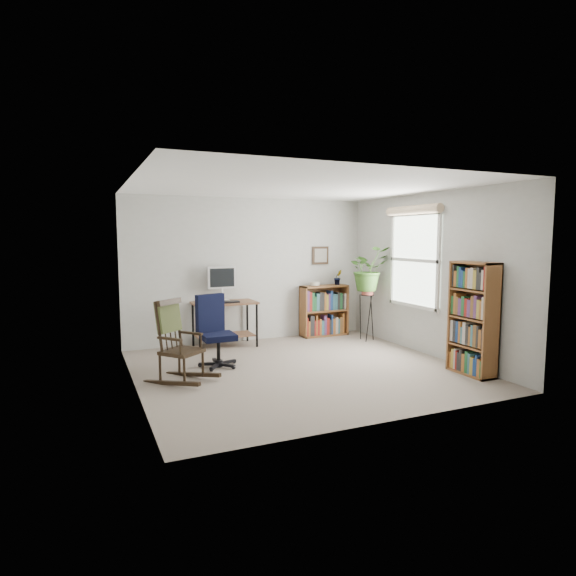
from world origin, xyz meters
name	(u,v)px	position (x,y,z in m)	size (l,w,h in m)	color
floor	(300,369)	(0.00, 0.00, 0.00)	(4.20, 4.00, 0.00)	gray
ceiling	(300,186)	(0.00, 0.00, 2.40)	(4.20, 4.00, 0.00)	white
wall_back	(250,270)	(0.00, 2.00, 1.20)	(4.20, 0.00, 2.40)	#B8B9B4
wall_front	(391,297)	(0.00, -2.00, 1.20)	(4.20, 0.00, 2.40)	#B8B9B4
wall_left	(133,286)	(-2.10, 0.00, 1.20)	(0.00, 4.00, 2.40)	#B8B9B4
wall_right	(429,275)	(2.10, 0.00, 1.20)	(0.00, 4.00, 2.40)	#B8B9B4
window	(414,260)	(2.06, 0.30, 1.40)	(0.12, 1.20, 1.50)	silver
desk	(225,324)	(-0.54, 1.70, 0.36)	(1.00, 0.55, 0.72)	brown
monitor	(222,284)	(-0.54, 1.84, 1.00)	(0.46, 0.16, 0.56)	silver
keyboard	(227,302)	(-0.54, 1.58, 0.73)	(0.40, 0.15, 0.03)	black
office_chair	(218,331)	(-0.96, 0.55, 0.50)	(0.54, 0.54, 0.99)	black
rocking_chair	(182,340)	(-1.55, 0.08, 0.51)	(0.53, 0.88, 1.02)	black
low_bookshelf	(324,311)	(1.32, 1.82, 0.45)	(0.85, 0.28, 0.90)	brown
tall_bookshelf	(473,319)	(1.92, -1.09, 0.72)	(0.27, 0.63, 1.45)	brown
plant_stand	(367,314)	(1.80, 1.17, 0.46)	(0.25, 0.25, 0.92)	black
spider_plant	(368,247)	(1.80, 1.17, 1.58)	(1.69, 1.88, 1.46)	#345F21
potted_plant_small	(338,282)	(1.60, 1.83, 0.96)	(0.13, 0.24, 0.11)	#345F21
framed_picture	(321,255)	(1.32, 1.97, 1.42)	(0.32, 0.04, 0.32)	black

